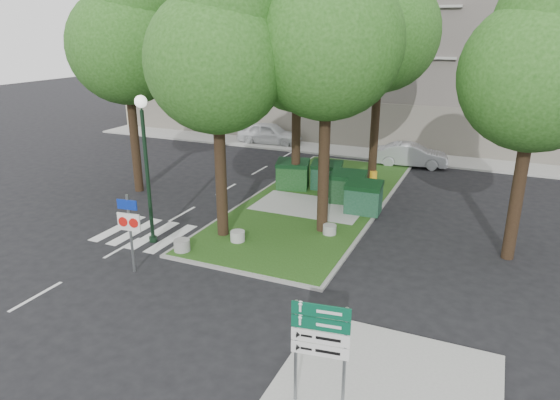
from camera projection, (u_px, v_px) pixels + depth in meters
The scene contains 26 objects.
ground at pixel (225, 269), 17.38m from camera, with size 120.00×120.00×0.00m, color black.
median_island at pixel (316, 201), 24.09m from camera, with size 6.00×16.00×0.12m, color #204413.
median_kerb at pixel (316, 201), 24.09m from camera, with size 6.30×16.30×0.10m, color gray.
sidewalk_corner at pixel (390, 379), 11.85m from camera, with size 5.00×4.00×0.12m, color #999993.
building_sidewalk at pixel (363, 153), 33.35m from camera, with size 42.00×3.00×0.12m, color #999993.
zebra_crossing at pixel (162, 237), 20.10m from camera, with size 5.00×3.00×0.01m, color silver.
apartment_building at pixel (395, 27), 37.24m from camera, with size 41.00×12.00×16.00m, color #BCAE8D.
tree_median_near_left at pixel (219, 47), 17.74m from camera, with size 5.20×5.20×10.53m.
tree_median_near_right at pixel (331, 27), 17.91m from camera, with size 5.60×5.60×11.46m.
tree_median_mid at pixel (299, 50), 23.28m from camera, with size 4.80×4.80×9.99m.
tree_median_far at pixel (384, 20), 24.21m from camera, with size 5.80×5.80×11.93m.
tree_street_left at pixel (127, 35), 23.32m from camera, with size 5.40×5.40×11.00m.
tree_street_right at pixel (542, 60), 16.00m from camera, with size 5.00×5.00×10.06m.
dumpster_a at pixel (293, 175), 25.55m from camera, with size 1.86×1.49×1.52m.
dumpster_b at pixel (327, 176), 25.54m from camera, with size 1.68×1.29×1.43m.
dumpster_c at pixel (348, 187), 23.51m from camera, with size 1.74×1.30×1.53m.
dumpster_d at pixel (363, 198), 22.18m from camera, with size 1.63×1.17×1.47m.
bollard_left at pixel (182, 245), 18.50m from camera, with size 0.60×0.60×0.43m, color gray.
bollard_right at pixel (330, 229), 20.02m from camera, with size 0.54×0.54×0.38m, color gray.
bollard_mid at pixel (238, 236), 19.35m from camera, with size 0.56×0.56×0.40m, color #A3A39E.
litter_bin at pixel (373, 177), 26.50m from camera, with size 0.38×0.38×0.66m, color #EFA31C.
street_lamp at pixel (145, 153), 18.49m from camera, with size 0.45×0.45×5.70m.
traffic_sign_pole at pixel (130, 223), 16.66m from camera, with size 0.84×0.15×2.80m.
directional_sign at pixel (320, 339), 10.47m from camera, with size 1.24×0.24×2.50m.
car_white at pixel (269, 133), 35.88m from camera, with size 1.86×4.61×1.57m, color silver.
car_silver at pixel (411, 155), 30.09m from camera, with size 1.49×4.26×1.40m, color #AFB1B7.
Camera 1 is at (8.07, -13.52, 7.97)m, focal length 32.00 mm.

